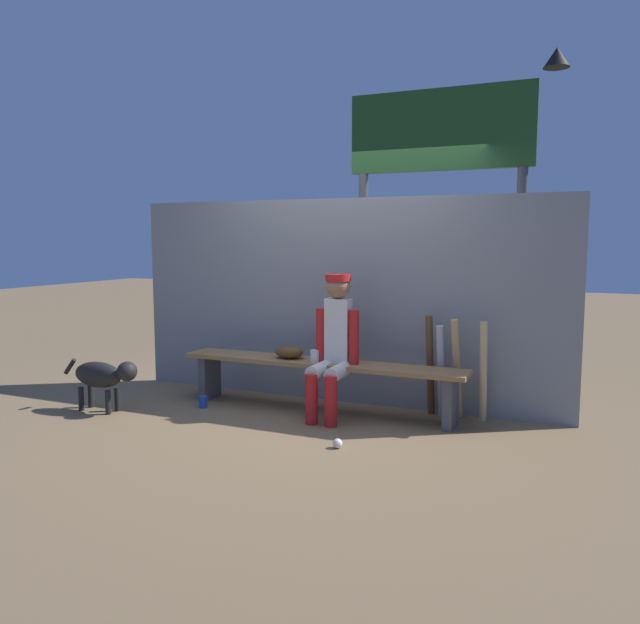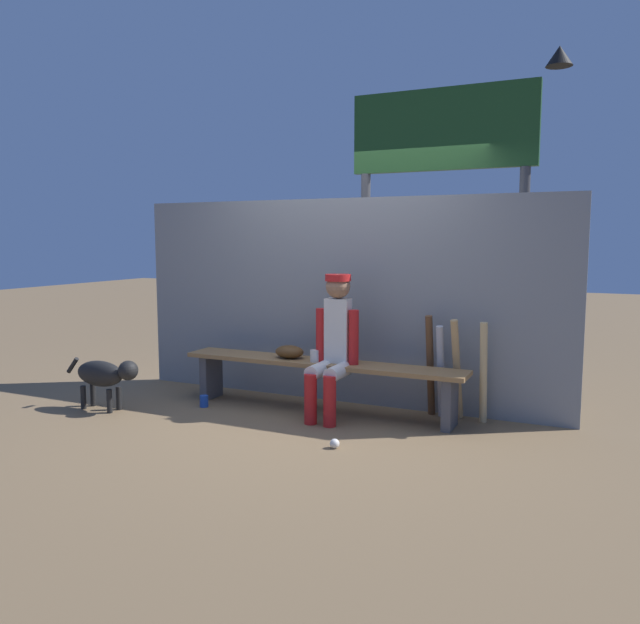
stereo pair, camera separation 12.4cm
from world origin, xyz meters
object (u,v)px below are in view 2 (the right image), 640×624
Objects in this scene: bat_wood_natural at (483,373)px; scoreboard at (448,166)px; baseball at (335,444)px; cup_on_bench at (315,356)px; dog at (105,375)px; dugout_bench at (320,372)px; bat_aluminum_silver at (441,372)px; player_seated at (333,341)px; bat_wood_tan at (457,370)px; cup_on_ground at (204,401)px; baseball_glove at (289,352)px; bat_wood_dark at (430,366)px.

bat_wood_natural is 2.17m from scoreboard.
cup_on_bench is at bearing 124.44° from baseball.
scoreboard is 3.88m from dog.
cup_on_bench reaches higher than baseball.
dog is at bearing -143.00° from scoreboard.
dugout_bench is at bearing -169.46° from bat_wood_natural.
baseball is 0.67× the size of cup_on_bench.
cup_on_bench is (-1.45, -0.33, 0.09)m from bat_wood_natural.
bat_aluminum_silver is 0.95× the size of bat_wood_natural.
bat_wood_natural is 3.42m from dog.
player_seated is 1.11m from bat_wood_tan.
cup_on_bench reaches higher than cup_on_ground.
cup_on_bench is (0.29, -0.07, -0.01)m from baseball_glove.
scoreboard is at bearing 46.49° from baseball_glove.
dugout_bench is at bearing 70.50° from cup_on_bench.
bat_wood_dark is at bearing 177.75° from bat_wood_natural.
bat_wood_natural reaches higher than dog.
bat_aluminum_silver is 11.33× the size of baseball.
dog is at bearing -161.09° from player_seated.
dog is at bearing -159.92° from bat_aluminum_silver.
dog reaches higher than cup_on_ground.
scoreboard is at bearing 102.59° from bat_aluminum_silver.
bat_wood_natural is at bearing 16.62° from player_seated.
baseball_glove is at bearing 27.68° from dog.
bat_wood_natural is at bearing -2.25° from bat_wood_dark.
bat_aluminum_silver is 1.13m from cup_on_bench.
bat_wood_dark is 8.37× the size of cup_on_bench.
bat_aluminum_silver is at bearing 10.75° from baseball_glove.
dog reaches higher than baseball.
bat_wood_dark reaches higher than cup_on_ground.
bat_aluminum_silver is (0.88, 0.37, -0.27)m from player_seated.
player_seated is at bearing -163.38° from bat_wood_natural.
player_seated reaches higher than dog.
bat_aluminum_silver reaches higher than cup_on_bench.
bat_wood_natural is at bearing 13.13° from cup_on_ground.
baseball_glove is at bearing 167.18° from cup_on_bench.
baseball_glove is 0.30m from cup_on_bench.
dugout_bench is at bearing 23.47° from dog.
bat_aluminum_silver is at bearing -179.22° from bat_wood_natural.
dog is at bearing -161.96° from bat_wood_natural.
bat_wood_dark is 1.10× the size of bat_aluminum_silver.
bat_wood_natural is 1.49m from cup_on_bench.
scoreboard is at bearing 110.36° from bat_wood_tan.
bat_aluminum_silver reaches higher than dog.
baseball is at bearing -55.56° from cup_on_bench.
scoreboard is (0.84, 1.22, 1.93)m from dugout_bench.
dugout_bench reaches higher than baseball.
scoreboard reaches higher than baseball.
baseball_glove reaches higher than dog.
bat_aluminum_silver is 0.25× the size of scoreboard.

